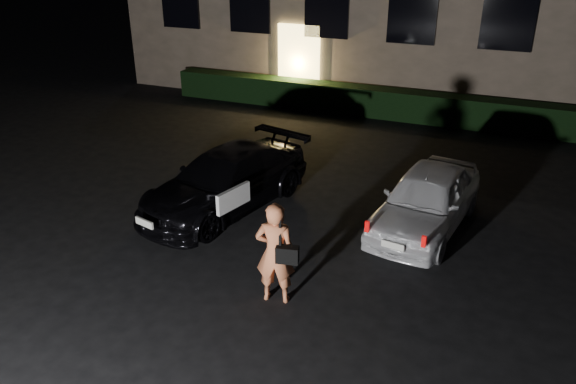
% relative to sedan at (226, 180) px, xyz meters
% --- Properties ---
extents(ground, '(80.00, 80.00, 0.00)m').
position_rel_sedan_xyz_m(ground, '(1.97, -3.17, -0.59)').
color(ground, black).
rests_on(ground, ground).
extents(hedge, '(15.00, 0.70, 0.85)m').
position_rel_sedan_xyz_m(hedge, '(1.97, 7.33, -0.16)').
color(hedge, black).
rests_on(hedge, ground).
extents(sedan, '(2.57, 4.32, 1.17)m').
position_rel_sedan_xyz_m(sedan, '(0.00, 0.00, 0.00)').
color(sedan, black).
rests_on(sedan, ground).
extents(hatch, '(1.85, 3.61, 1.17)m').
position_rel_sedan_xyz_m(hatch, '(3.88, 0.67, 0.00)').
color(hatch, white).
rests_on(hatch, ground).
extents(man, '(0.73, 0.51, 1.64)m').
position_rel_sedan_xyz_m(man, '(2.22, -2.53, 0.23)').
color(man, '#D67549').
rests_on(man, ground).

